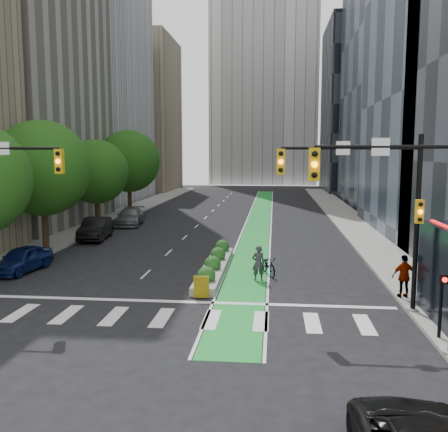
% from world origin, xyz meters
% --- Properties ---
extents(ground, '(160.00, 160.00, 0.00)m').
position_xyz_m(ground, '(0.00, 0.00, 0.00)').
color(ground, black).
rests_on(ground, ground).
extents(sidewalk_left, '(3.60, 90.00, 0.15)m').
position_xyz_m(sidewalk_left, '(-11.80, 25.00, 0.07)').
color(sidewalk_left, gray).
rests_on(sidewalk_left, ground).
extents(sidewalk_right, '(3.60, 90.00, 0.15)m').
position_xyz_m(sidewalk_right, '(11.80, 25.00, 0.07)').
color(sidewalk_right, gray).
rests_on(sidewalk_right, ground).
extents(bike_lane_paint, '(2.20, 70.00, 0.01)m').
position_xyz_m(bike_lane_paint, '(3.00, 30.00, 0.01)').
color(bike_lane_paint, green).
rests_on(bike_lane_paint, ground).
extents(building_beige, '(14.00, 18.00, 30.00)m').
position_xyz_m(building_beige, '(-20.00, 24.00, 15.00)').
color(building_beige, '#B7AD99').
rests_on(building_beige, ground).
extents(building_lt_mid, '(14.00, 22.00, 48.00)m').
position_xyz_m(building_lt_mid, '(-21.00, 45.00, 24.00)').
color(building_lt_mid, silver).
rests_on(building_lt_mid, ground).
extents(building_tan_far, '(14.00, 16.00, 26.00)m').
position_xyz_m(building_tan_far, '(-20.00, 66.00, 13.00)').
color(building_tan_far, tan).
rests_on(building_tan_far, ground).
extents(building_glass_far, '(14.00, 24.00, 42.00)m').
position_xyz_m(building_glass_far, '(21.00, 45.00, 21.00)').
color(building_glass_far, '#19212D').
rests_on(building_glass_far, ground).
extents(building_dark_end, '(14.00, 18.00, 28.00)m').
position_xyz_m(building_dark_end, '(20.00, 68.00, 14.00)').
color(building_dark_end, black).
rests_on(building_dark_end, ground).
extents(building_distant, '(22.00, 16.00, 70.00)m').
position_xyz_m(building_distant, '(2.00, 90.00, 35.00)').
color(building_distant, silver).
rests_on(building_distant, ground).
extents(tree_mid, '(6.40, 6.40, 8.78)m').
position_xyz_m(tree_mid, '(-11.00, 12.00, 5.57)').
color(tree_mid, black).
rests_on(tree_mid, ground).
extents(tree_midfar, '(5.60, 5.60, 7.76)m').
position_xyz_m(tree_midfar, '(-11.00, 22.00, 4.95)').
color(tree_midfar, black).
rests_on(tree_midfar, ground).
extents(tree_far, '(6.60, 6.60, 9.00)m').
position_xyz_m(tree_far, '(-11.00, 32.00, 5.69)').
color(tree_far, black).
rests_on(tree_far, ground).
extents(signal_right, '(5.82, 0.51, 7.20)m').
position_xyz_m(signal_right, '(8.67, 0.47, 4.80)').
color(signal_right, black).
rests_on(signal_right, ground).
extents(signal_far_right, '(4.82, 0.51, 7.20)m').
position_xyz_m(signal_far_right, '(8.98, -4.03, 4.75)').
color(signal_far_right, black).
rests_on(signal_far_right, ground).
extents(median_planter, '(1.20, 10.26, 1.10)m').
position_xyz_m(median_planter, '(1.20, 7.04, 0.37)').
color(median_planter, gray).
rests_on(median_planter, ground).
extents(ped_signal_post, '(0.32, 0.43, 2.46)m').
position_xyz_m(ped_signal_post, '(10.30, -2.58, 1.58)').
color(ped_signal_post, black).
rests_on(ped_signal_post, ground).
extents(bicycle, '(1.36, 2.18, 1.08)m').
position_xyz_m(bicycle, '(4.20, 6.53, 0.54)').
color(bicycle, gray).
rests_on(bicycle, ground).
extents(cyclist, '(0.73, 0.53, 1.84)m').
position_xyz_m(cyclist, '(3.67, 5.31, 0.92)').
color(cyclist, '#332E37').
rests_on(cyclist, ground).
extents(parked_car_left_near, '(2.21, 4.40, 1.44)m').
position_xyz_m(parked_car_left_near, '(-9.50, 5.89, 0.72)').
color(parked_car_left_near, '#0D1B50').
rests_on(parked_car_left_near, ground).
extents(parked_car_left_mid, '(2.31, 5.22, 1.67)m').
position_xyz_m(parked_car_left_mid, '(-9.10, 16.45, 0.83)').
color(parked_car_left_mid, black).
rests_on(parked_car_left_mid, ground).
extents(parked_car_left_far, '(2.73, 5.52, 1.54)m').
position_xyz_m(parked_car_left_far, '(-8.69, 24.09, 0.77)').
color(parked_car_left_far, slate).
rests_on(parked_car_left_far, ground).
extents(pedestrian_far, '(1.20, 0.66, 1.94)m').
position_xyz_m(pedestrian_far, '(10.30, 2.40, 1.12)').
color(pedestrian_far, gray).
rests_on(pedestrian_far, sidewalk_right).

